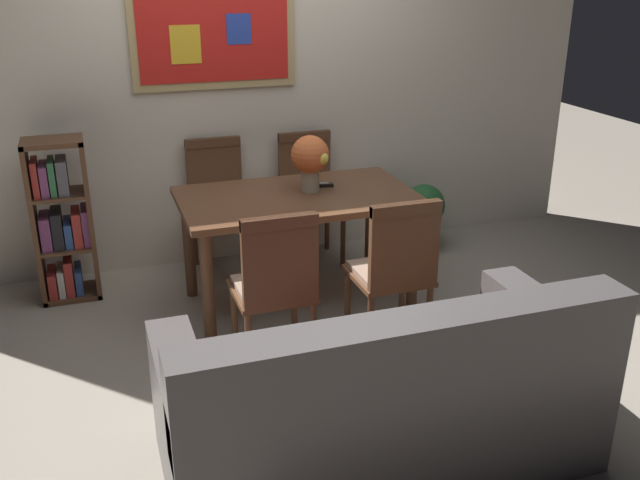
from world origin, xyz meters
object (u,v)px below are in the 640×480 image
at_px(dining_chair_far_left, 218,194).
at_px(leather_couch, 383,403).
at_px(dining_chair_far_right, 309,186).
at_px(dining_chair_near_right, 395,264).
at_px(potted_ivy, 423,215).
at_px(dining_table, 298,210).
at_px(bookshelf, 62,224).
at_px(tv_remote, 321,185).
at_px(flower_vase, 311,158).
at_px(dining_chair_near_left, 276,280).

distance_m(dining_chair_far_left, leather_couch, 2.36).
distance_m(dining_chair_far_right, dining_chair_near_right, 1.47).
bearing_deg(dining_chair_far_left, potted_ivy, -5.50).
height_order(leather_couch, potted_ivy, leather_couch).
bearing_deg(dining_table, dining_chair_near_right, -67.91).
bearing_deg(dining_chair_near_right, dining_chair_far_left, 113.62).
height_order(dining_chair_far_right, dining_chair_near_right, same).
distance_m(leather_couch, bookshelf, 2.52).
bearing_deg(tv_remote, potted_ivy, 26.40).
distance_m(bookshelf, flower_vase, 1.63).
relative_size(dining_chair_far_left, dining_chair_near_right, 1.00).
bearing_deg(dining_chair_far_right, tv_remote, -100.93).
distance_m(dining_chair_near_left, flower_vase, 0.99).
bearing_deg(tv_remote, flower_vase, -145.65).
bearing_deg(dining_chair_near_right, dining_chair_far_right, 90.21).
xyz_separation_m(dining_chair_near_right, leather_couch, (-0.43, -0.84, -0.22)).
xyz_separation_m(dining_chair_near_left, flower_vase, (0.45, 0.79, 0.40)).
relative_size(dining_chair_far_left, potted_ivy, 1.84).
relative_size(leather_couch, flower_vase, 5.27).
height_order(dining_chair_far_left, flower_vase, flower_vase).
xyz_separation_m(dining_chair_far_left, dining_chair_far_right, (0.65, -0.03, 0.00)).
bearing_deg(bookshelf, dining_chair_far_right, 4.48).
xyz_separation_m(dining_chair_near_right, bookshelf, (-1.68, 1.34, -0.04)).
relative_size(bookshelf, flower_vase, 3.03).
relative_size(dining_table, potted_ivy, 2.85).
bearing_deg(flower_vase, bookshelf, 160.18).
height_order(dining_table, tv_remote, tv_remote).
distance_m(dining_chair_near_right, flower_vase, 0.92).
xyz_separation_m(dining_table, dining_chair_far_right, (0.30, 0.71, -0.09)).
xyz_separation_m(potted_ivy, tv_remote, (-0.98, -0.49, 0.47)).
distance_m(dining_table, dining_chair_near_right, 0.82).
distance_m(flower_vase, tv_remote, 0.22).
xyz_separation_m(dining_chair_far_right, flower_vase, (-0.20, -0.66, 0.40)).
bearing_deg(dining_chair_far_left, dining_chair_far_right, -2.40).
bearing_deg(dining_chair_far_right, leather_couch, -100.39).
bearing_deg(bookshelf, potted_ivy, 0.29).
bearing_deg(dining_chair_near_right, tv_remote, 98.03).
bearing_deg(dining_chair_far_left, dining_chair_near_right, -66.38).
height_order(leather_couch, flower_vase, flower_vase).
relative_size(dining_chair_far_right, dining_chair_near_right, 1.00).
bearing_deg(tv_remote, dining_chair_near_right, -81.97).
bearing_deg(bookshelf, tv_remote, -16.91).
distance_m(dining_chair_near_left, potted_ivy, 2.04).
xyz_separation_m(dining_chair_far_left, dining_chair_near_right, (0.66, -1.50, 0.00)).
bearing_deg(dining_chair_near_right, flower_vase, 104.32).
relative_size(dining_chair_far_right, dining_chair_near_left, 1.00).
height_order(dining_chair_near_right, leather_couch, dining_chair_near_right).
bearing_deg(dining_chair_far_right, flower_vase, -106.89).
bearing_deg(dining_table, leather_couch, -94.37).
height_order(dining_table, bookshelf, bookshelf).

